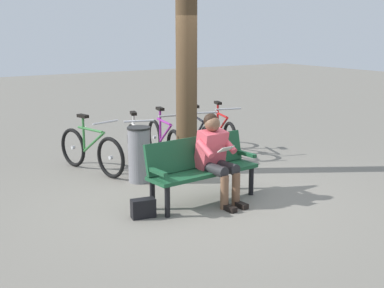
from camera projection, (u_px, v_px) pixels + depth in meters
name	position (u px, v px, depth m)	size (l,w,h in m)	color
ground_plane	(199.00, 197.00, 7.15)	(40.00, 40.00, 0.00)	slate
bench	(200.00, 165.00, 6.92)	(1.63, 0.61, 0.87)	#194C2D
person_reading	(216.00, 154.00, 6.84)	(0.51, 0.79, 1.20)	#D84C59
handbag	(143.00, 208.00, 6.37)	(0.30, 0.14, 0.24)	black
tree_trunk	(186.00, 63.00, 8.03)	(0.34, 0.34, 3.55)	#4C3823
litter_bin	(139.00, 154.00, 7.79)	(0.36, 0.36, 0.85)	slate
bicycle_green	(221.00, 133.00, 9.75)	(0.62, 1.63, 0.94)	black
bicycle_red	(198.00, 137.00, 9.34)	(0.65, 1.62, 0.94)	black
bicycle_blue	(164.00, 141.00, 9.03)	(0.48, 1.67, 0.94)	black
bicycle_black	(136.00, 147.00, 8.56)	(0.64, 1.62, 0.94)	black
bicycle_purple	(91.00, 151.00, 8.34)	(0.58, 1.64, 0.94)	black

